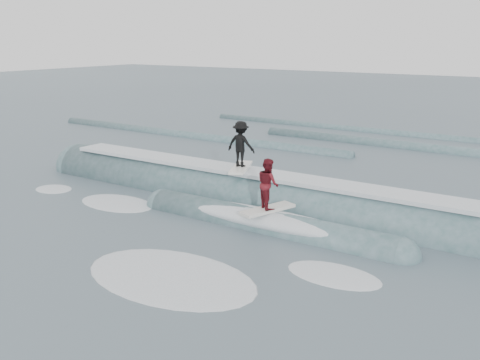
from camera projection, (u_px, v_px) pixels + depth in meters
The scene contains 6 objects.
ground at pixel (178, 238), 16.76m from camera, with size 160.00×160.00×0.00m, color #3D4C59.
breaking_wave at pixel (256, 205), 20.01m from camera, with size 21.92×3.94×2.32m.
surfer_black at pixel (241, 146), 20.23m from camera, with size 1.25×2.06×1.84m.
surfer_red at pixel (268, 186), 17.32m from camera, with size 1.18×2.07×1.76m.
whitewater at pixel (159, 243), 16.41m from camera, with size 15.07×6.15×0.10m.
far_swells at pixel (333, 141), 32.35m from camera, with size 36.74×8.65×0.80m.
Camera 1 is at (10.25, -12.07, 6.12)m, focal length 40.00 mm.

